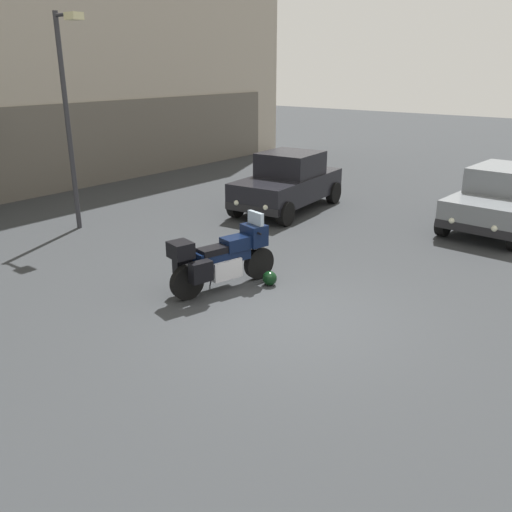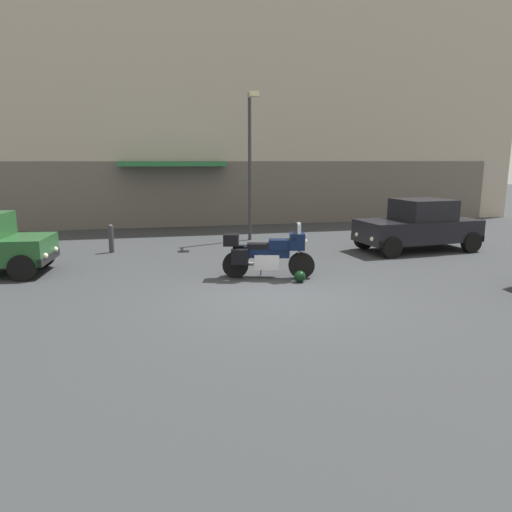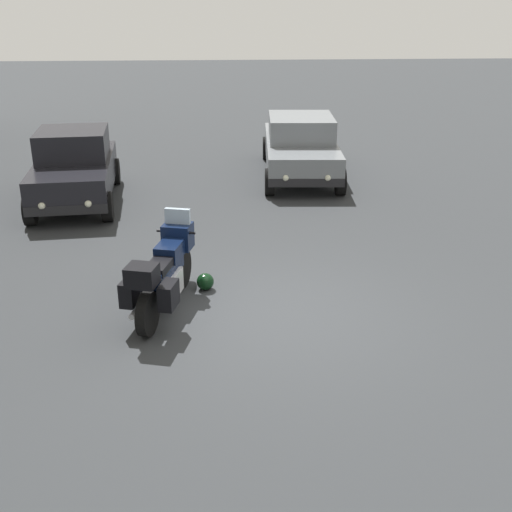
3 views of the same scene
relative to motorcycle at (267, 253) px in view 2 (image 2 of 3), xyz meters
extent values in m
plane|color=#2D3033|center=(-0.24, -1.71, -0.62)|extent=(80.00, 80.00, 0.00)
cube|color=#A89E8E|center=(-0.24, 10.83, 5.95)|extent=(30.19, 2.40, 13.15)
cube|color=#5C564E|center=(-0.24, 9.61, 0.78)|extent=(27.17, 0.12, 2.80)
cube|color=#236638|center=(-1.78, 9.18, 2.08)|extent=(4.40, 1.10, 0.20)
cylinder|color=black|center=(0.83, -0.21, -0.30)|extent=(0.65, 0.29, 0.64)
cylinder|color=black|center=(-0.74, 0.19, -0.30)|extent=(0.65, 0.29, 0.64)
cylinder|color=#B7B7BC|center=(0.81, -0.21, 0.13)|extent=(0.33, 0.15, 0.68)
cube|color=#B7B7BC|center=(0.00, 0.00, -0.20)|extent=(0.68, 0.53, 0.36)
cube|color=black|center=(0.00, 0.00, 0.04)|extent=(1.14, 0.54, 0.28)
cube|color=black|center=(0.30, -0.08, 0.22)|extent=(0.59, 0.46, 0.24)
cube|color=black|center=(-0.19, 0.05, 0.18)|extent=(0.62, 0.43, 0.12)
cube|color=black|center=(0.71, -0.18, 0.30)|extent=(0.46, 0.51, 0.40)
cube|color=#8C9EAD|center=(0.75, -0.19, 0.60)|extent=(0.18, 0.41, 0.28)
sphere|color=#EAEACC|center=(0.89, -0.23, 0.30)|extent=(0.14, 0.14, 0.14)
cylinder|color=black|center=(0.63, -0.16, 0.40)|extent=(0.19, 0.61, 0.04)
cylinder|color=#B7B7BC|center=(-0.53, 0.34, -0.32)|extent=(0.56, 0.22, 0.09)
cube|color=black|center=(-0.56, 0.43, -0.04)|extent=(0.44, 0.29, 0.36)
cube|color=black|center=(-0.69, -0.12, -0.04)|extent=(0.44, 0.29, 0.36)
cube|color=black|center=(-0.84, 0.21, 0.33)|extent=(0.45, 0.48, 0.28)
cylinder|color=black|center=(-0.10, 0.21, -0.47)|extent=(0.05, 0.13, 0.29)
sphere|color=black|center=(0.67, -0.59, -0.48)|extent=(0.28, 0.28, 0.28)
cube|color=black|center=(5.54, 2.41, 0.04)|extent=(3.93, 1.98, 0.68)
cube|color=black|center=(5.68, 2.42, 0.70)|extent=(1.73, 1.65, 0.64)
cube|color=#8C9EAD|center=(4.94, 2.36, 0.70)|extent=(0.19, 1.39, 0.54)
cube|color=#8C9EAD|center=(6.43, 2.49, 0.70)|extent=(0.19, 1.39, 0.51)
cube|color=black|center=(3.69, 2.24, -0.20)|extent=(0.27, 1.64, 0.20)
cube|color=black|center=(7.38, 2.58, -0.20)|extent=(0.27, 1.64, 0.20)
cylinder|color=black|center=(4.16, 1.50, -0.30)|extent=(0.66, 0.28, 0.64)
cylinder|color=black|center=(4.02, 3.06, -0.30)|extent=(0.66, 0.28, 0.64)
cylinder|color=black|center=(7.05, 1.76, -0.30)|extent=(0.66, 0.28, 0.64)
cylinder|color=black|center=(6.91, 3.32, -0.30)|extent=(0.66, 0.28, 0.64)
sphere|color=silver|center=(3.68, 1.79, -0.08)|extent=(0.14, 0.14, 0.14)
sphere|color=silver|center=(3.60, 2.69, -0.08)|extent=(0.14, 0.14, 0.14)
cube|color=#8C9EAD|center=(-6.32, 1.76, 0.64)|extent=(0.18, 1.33, 0.51)
cube|color=black|center=(-5.32, 1.67, -0.20)|extent=(0.26, 1.56, 0.20)
cylinder|color=black|center=(-5.65, 2.45, -0.30)|extent=(0.66, 0.28, 0.64)
cylinder|color=black|center=(-5.79, 0.97, -0.30)|extent=(0.66, 0.28, 0.64)
sphere|color=silver|center=(-5.23, 2.09, -0.08)|extent=(0.14, 0.14, 0.14)
sphere|color=silver|center=(-5.31, 1.24, -0.08)|extent=(0.14, 0.14, 0.14)
cylinder|color=#2D2D33|center=(0.74, 5.59, 1.94)|extent=(0.12, 0.12, 5.13)
cylinder|color=#2D2D33|center=(0.74, 5.24, 4.41)|extent=(0.08, 0.70, 0.08)
cube|color=beige|center=(0.74, 4.89, 4.36)|extent=(0.28, 0.36, 0.16)
cylinder|color=#333338|center=(-3.99, 4.18, -0.21)|extent=(0.16, 0.16, 0.81)
sphere|color=#333338|center=(-3.99, 4.18, 0.19)|extent=(0.16, 0.16, 0.16)
camera|label=1|loc=(-6.96, -6.24, 3.34)|focal=37.83mm
camera|label=2|loc=(-2.68, -10.88, 2.22)|focal=32.83mm
camera|label=3|loc=(-8.64, -0.86, 3.80)|focal=44.47mm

